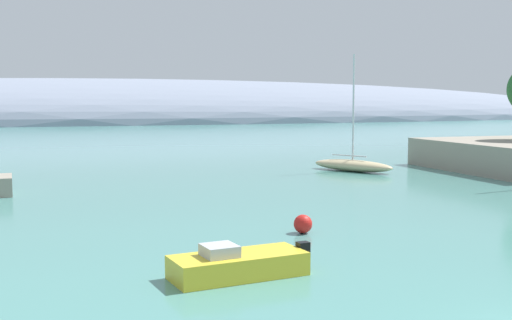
# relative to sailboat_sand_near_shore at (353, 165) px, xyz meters

# --- Properties ---
(distant_ridge) EXTENTS (370.62, 86.17, 25.57)m
(distant_ridge) POSITION_rel_sailboat_sand_near_shore_xyz_m (-5.57, 148.76, -0.58)
(distant_ridge) COLOR gray
(distant_ridge) RESTS_ON ground
(sailboat_sand_near_shore) EXTENTS (5.76, 7.82, 10.18)m
(sailboat_sand_near_shore) POSITION_rel_sailboat_sand_near_shore_xyz_m (0.00, 0.00, 0.00)
(sailboat_sand_near_shore) COLOR #C6B284
(sailboat_sand_near_shore) RESTS_ON water
(motorboat_yellow_foreground) EXTENTS (5.35, 2.57, 1.22)m
(motorboat_yellow_foreground) POSITION_rel_sailboat_sand_near_shore_xyz_m (-19.05, -28.73, -0.13)
(motorboat_yellow_foreground) COLOR yellow
(motorboat_yellow_foreground) RESTS_ON water
(mooring_buoy_red) EXTENTS (0.88, 0.88, 0.88)m
(mooring_buoy_red) POSITION_rel_sailboat_sand_near_shore_xyz_m (-14.06, -22.65, -0.14)
(mooring_buoy_red) COLOR red
(mooring_buoy_red) RESTS_ON water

